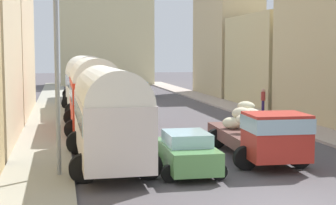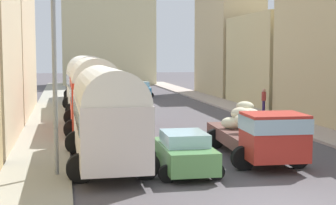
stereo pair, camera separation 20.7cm
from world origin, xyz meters
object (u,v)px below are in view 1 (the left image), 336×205
at_px(car_3, 124,106).
at_px(pedestrian_0, 263,99).
at_px(streetlamp_near, 62,65).
at_px(parked_bus_3, 81,78).
at_px(car_0, 140,89).
at_px(car_1, 131,86).
at_px(car_2, 187,152).
at_px(parked_bus_2, 85,81).
at_px(parked_bus_1, 93,91).
at_px(parked_bus_0, 108,112).
at_px(cargo_truck_0, 260,133).

xyz_separation_m(car_3, pedestrian_0, (10.05, -0.55, 0.34)).
bearing_deg(streetlamp_near, parked_bus_3, 86.58).
bearing_deg(car_3, car_0, 76.95).
height_order(car_1, streetlamp_near, streetlamp_near).
height_order(car_1, car_2, car_2).
height_order(parked_bus_2, car_3, parked_bus_2).
relative_size(parked_bus_2, car_3, 2.18).
bearing_deg(car_2, car_3, 90.51).
xyz_separation_m(car_0, car_3, (-3.54, -15.28, -0.06)).
bearing_deg(car_1, streetlamp_near, -101.24).
distance_m(parked_bus_1, car_3, 6.83).
distance_m(parked_bus_2, parked_bus_3, 9.00).
bearing_deg(streetlamp_near, pedestrian_0, 48.83).
bearing_deg(parked_bus_3, car_0, 29.72).
bearing_deg(parked_bus_0, car_3, 80.63).
relative_size(parked_bus_2, streetlamp_near, 1.27).
bearing_deg(parked_bus_2, parked_bus_3, 90.00).
bearing_deg(car_1, parked_bus_1, -102.05).
xyz_separation_m(car_1, car_3, (-3.42, -21.57, -0.03)).
bearing_deg(parked_bus_0, parked_bus_1, 90.00).
bearing_deg(streetlamp_near, parked_bus_2, 85.02).
bearing_deg(pedestrian_0, car_0, 112.33).
height_order(parked_bus_0, car_1, parked_bus_0).
xyz_separation_m(parked_bus_1, cargo_truck_0, (6.11, -9.46, -1.13)).
height_order(parked_bus_2, parked_bus_3, parked_bus_2).
bearing_deg(cargo_truck_0, pedestrian_0, 66.88).
bearing_deg(parked_bus_1, car_1, 77.95).
xyz_separation_m(parked_bus_1, pedestrian_0, (12.55, 5.62, -1.21)).
relative_size(parked_bus_1, parked_bus_2, 0.94).
height_order(cargo_truck_0, car_0, cargo_truck_0).
distance_m(parked_bus_1, parked_bus_3, 18.00).
distance_m(parked_bus_3, cargo_truck_0, 28.15).
height_order(parked_bus_3, cargo_truck_0, parked_bus_3).
bearing_deg(cargo_truck_0, parked_bus_0, 175.70).
bearing_deg(car_0, parked_bus_3, -150.28).
xyz_separation_m(parked_bus_2, parked_bus_3, (0.00, 9.00, -0.17)).
height_order(parked_bus_3, car_1, parked_bus_3).
xyz_separation_m(parked_bus_3, car_3, (2.50, -11.83, -1.43)).
bearing_deg(cargo_truck_0, car_3, 103.00).
bearing_deg(pedestrian_0, parked_bus_1, -155.88).
bearing_deg(car_3, car_1, 81.00).
xyz_separation_m(parked_bus_0, parked_bus_1, (0.00, 9.00, 0.16)).
distance_m(car_0, streetlamp_near, 33.22).
relative_size(parked_bus_1, pedestrian_0, 4.38).
distance_m(cargo_truck_0, streetlamp_near, 8.41).
relative_size(car_1, pedestrian_0, 2.37).
xyz_separation_m(parked_bus_2, pedestrian_0, (12.55, -3.38, -1.26)).
xyz_separation_m(parked_bus_3, car_1, (5.92, 9.74, -1.40)).
bearing_deg(car_2, parked_bus_2, 97.58).
relative_size(parked_bus_0, streetlamp_near, 1.21).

